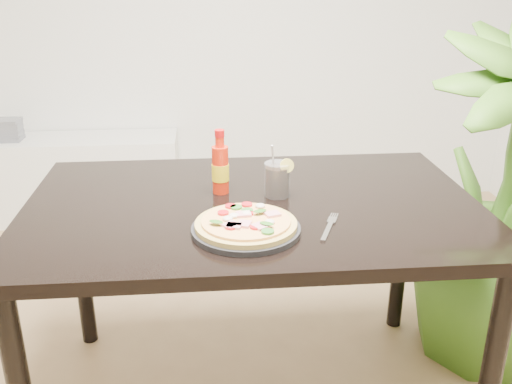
{
  "coord_description": "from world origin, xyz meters",
  "views": [
    {
      "loc": [
        0.09,
        -1.23,
        1.42
      ],
      "look_at": [
        0.22,
        0.28,
        0.83
      ],
      "focal_mm": 40.0,
      "sensor_mm": 36.0,
      "label": 1
    }
  ],
  "objects": [
    {
      "name": "hot_sauce_bottle",
      "position": [
        0.12,
        0.49,
        0.83
      ],
      "size": [
        0.06,
        0.06,
        0.21
      ],
      "rotation": [
        0.0,
        0.0,
        0.16
      ],
      "color": "red",
      "rests_on": "dining_table"
    },
    {
      "name": "houseplant",
      "position": [
        1.16,
        0.61,
        0.63
      ],
      "size": [
        0.87,
        0.87,
        1.25
      ],
      "primitive_type": "imported",
      "rotation": [
        0.0,
        0.0,
        0.28
      ],
      "color": "#3E6F1D",
      "rests_on": "ground"
    },
    {
      "name": "fork",
      "position": [
        0.42,
        0.2,
        0.75
      ],
      "size": [
        0.09,
        0.18,
        0.0
      ],
      "rotation": [
        0.0,
        0.0,
        -0.39
      ],
      "color": "silver",
      "rests_on": "dining_table"
    },
    {
      "name": "dining_table",
      "position": [
        0.22,
        0.4,
        0.67
      ],
      "size": [
        1.4,
        0.9,
        0.75
      ],
      "color": "black",
      "rests_on": "ground"
    },
    {
      "name": "cd_stack",
      "position": [
        -1.05,
        2.05,
        0.56
      ],
      "size": [
        0.14,
        0.12,
        0.13
      ],
      "color": "slate",
      "rests_on": "media_console"
    },
    {
      "name": "cola_cup",
      "position": [
        0.3,
        0.45,
        0.8
      ],
      "size": [
        0.09,
        0.08,
        0.17
      ],
      "rotation": [
        0.0,
        0.0,
        0.36
      ],
      "color": "black",
      "rests_on": "dining_table"
    },
    {
      "name": "pizza",
      "position": [
        0.18,
        0.18,
        0.78
      ],
      "size": [
        0.28,
        0.28,
        0.03
      ],
      "color": "tan",
      "rests_on": "plate"
    },
    {
      "name": "plate",
      "position": [
        0.18,
        0.18,
        0.76
      ],
      "size": [
        0.3,
        0.3,
        0.02
      ],
      "primitive_type": "cylinder",
      "color": "black",
      "rests_on": "dining_table"
    },
    {
      "name": "plant_pot",
      "position": [
        1.16,
        0.61,
        0.11
      ],
      "size": [
        0.28,
        0.28,
        0.22
      ],
      "primitive_type": "cylinder",
      "color": "brown",
      "rests_on": "ground"
    },
    {
      "name": "media_console",
      "position": [
        -0.8,
        2.07,
        0.25
      ],
      "size": [
        1.4,
        0.34,
        0.5
      ],
      "primitive_type": "cube",
      "color": "white",
      "rests_on": "ground"
    }
  ]
}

